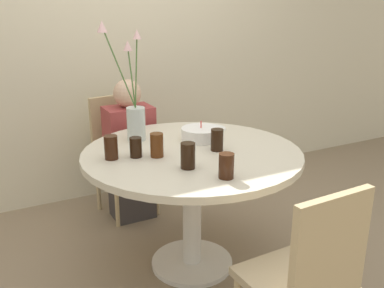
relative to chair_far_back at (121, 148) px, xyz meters
name	(u,v)px	position (x,y,z in m)	size (l,w,h in m)	color
ground_plane	(192,264)	(0.12, -0.96, -0.51)	(16.00, 16.00, 0.00)	#89755B
wall_back	(114,40)	(0.12, 0.40, 0.79)	(8.00, 0.05, 2.60)	beige
dining_table	(192,171)	(0.12, -0.96, 0.12)	(1.28, 1.28, 0.77)	beige
chair_far_back	(121,148)	(0.00, 0.00, 0.00)	(0.45, 0.45, 0.91)	tan
chair_left_flank	(307,274)	(0.15, -1.93, 0.00)	(0.41, 0.41, 0.91)	tan
birthday_cake	(201,134)	(0.27, -0.80, 0.29)	(0.25, 0.25, 0.12)	white
flower_vase	(134,109)	(-0.10, -0.61, 0.45)	(0.27, 0.15, 0.72)	silver
side_plate	(211,129)	(0.45, -0.62, 0.26)	(0.20, 0.20, 0.01)	white
drink_glass_0	(226,166)	(0.08, -1.40, 0.31)	(0.08, 0.08, 0.13)	#33190C
drink_glass_1	(188,156)	(-0.03, -1.20, 0.32)	(0.08, 0.08, 0.14)	black
drink_glass_2	(157,145)	(-0.10, -0.96, 0.32)	(0.07, 0.07, 0.13)	#51280F
drink_glass_3	(217,140)	(0.25, -1.02, 0.31)	(0.07, 0.07, 0.13)	black
drink_glass_4	(111,147)	(-0.33, -0.88, 0.32)	(0.07, 0.07, 0.13)	#33190C
drink_glass_5	(136,147)	(-0.20, -0.91, 0.31)	(0.07, 0.07, 0.11)	black
person_boy	(130,155)	(0.02, -0.16, -0.01)	(0.34, 0.24, 1.07)	#383333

